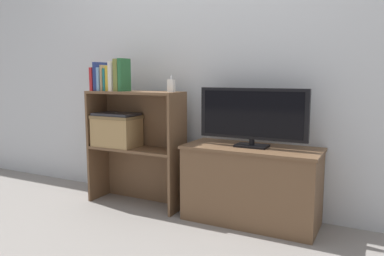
# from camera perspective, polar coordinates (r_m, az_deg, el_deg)

# --- Properties ---
(ground_plane) EXTENTS (16.00, 16.00, 0.00)m
(ground_plane) POSITION_cam_1_polar(r_m,az_deg,el_deg) (2.74, -1.31, -13.84)
(ground_plane) COLOR gray
(wall_back) EXTENTS (10.00, 0.05, 2.40)m
(wall_back) POSITION_cam_1_polar(r_m,az_deg,el_deg) (2.93, 2.64, 11.50)
(wall_back) COLOR silver
(wall_back) RESTS_ON ground_plane
(tv_stand) EXTENTS (0.94, 0.41, 0.53)m
(tv_stand) POSITION_cam_1_polar(r_m,az_deg,el_deg) (2.66, 8.97, -8.51)
(tv_stand) COLOR brown
(tv_stand) RESTS_ON ground_plane
(tv) EXTENTS (0.75, 0.14, 0.40)m
(tv) POSITION_cam_1_polar(r_m,az_deg,el_deg) (2.57, 9.19, 1.92)
(tv) COLOR black
(tv) RESTS_ON tv_stand
(bookshelf_lower_tier) EXTENTS (0.78, 0.27, 0.46)m
(bookshelf_lower_tier) POSITION_cam_1_polar(r_m,az_deg,el_deg) (3.06, -7.93, -6.00)
(bookshelf_lower_tier) COLOR brown
(bookshelf_lower_tier) RESTS_ON ground_plane
(bookshelf_upper_tier) EXTENTS (0.78, 0.27, 0.44)m
(bookshelf_upper_tier) POSITION_cam_1_polar(r_m,az_deg,el_deg) (2.98, -8.10, 2.41)
(bookshelf_upper_tier) COLOR brown
(bookshelf_upper_tier) RESTS_ON bookshelf_lower_tier
(book_crimson) EXTENTS (0.03, 0.15, 0.18)m
(book_crimson) POSITION_cam_1_polar(r_m,az_deg,el_deg) (3.12, -14.30, 7.23)
(book_crimson) COLOR #B22328
(book_crimson) RESTS_ON bookshelf_upper_tier
(book_navy) EXTENTS (0.04, 0.14, 0.22)m
(book_navy) POSITION_cam_1_polar(r_m,az_deg,el_deg) (3.10, -13.77, 7.62)
(book_navy) COLOR navy
(book_navy) RESTS_ON bookshelf_upper_tier
(book_skyblue) EXTENTS (0.02, 0.16, 0.18)m
(book_skyblue) POSITION_cam_1_polar(r_m,az_deg,el_deg) (3.07, -13.27, 7.25)
(book_skyblue) COLOR #709ECC
(book_skyblue) RESTS_ON bookshelf_upper_tier
(book_tan) EXTENTS (0.02, 0.14, 0.20)m
(book_tan) POSITION_cam_1_polar(r_m,az_deg,el_deg) (3.06, -12.91, 7.43)
(book_tan) COLOR tan
(book_tan) RESTS_ON bookshelf_upper_tier
(book_teal) EXTENTS (0.02, 0.12, 0.18)m
(book_teal) POSITION_cam_1_polar(r_m,az_deg,el_deg) (3.04, -12.57, 7.19)
(book_teal) COLOR #1E7075
(book_teal) RESTS_ON bookshelf_upper_tier
(book_mustard) EXTENTS (0.04, 0.13, 0.19)m
(book_mustard) POSITION_cam_1_polar(r_m,az_deg,el_deg) (3.02, -12.08, 7.38)
(book_mustard) COLOR gold
(book_mustard) RESTS_ON bookshelf_upper_tier
(book_ivory) EXTENTS (0.03, 0.16, 0.23)m
(book_ivory) POSITION_cam_1_polar(r_m,az_deg,el_deg) (3.00, -11.53, 7.72)
(book_ivory) COLOR silver
(book_ivory) RESTS_ON bookshelf_upper_tier
(book_olive) EXTENTS (0.04, 0.13, 0.25)m
(book_olive) POSITION_cam_1_polar(r_m,az_deg,el_deg) (2.97, -10.90, 7.92)
(book_olive) COLOR olive
(book_olive) RESTS_ON bookshelf_upper_tier
(book_forest) EXTENTS (0.03, 0.13, 0.25)m
(book_forest) POSITION_cam_1_polar(r_m,az_deg,el_deg) (2.95, -10.29, 7.97)
(book_forest) COLOR #286638
(book_forest) RESTS_ON bookshelf_upper_tier
(baby_monitor) EXTENTS (0.05, 0.04, 0.12)m
(baby_monitor) POSITION_cam_1_polar(r_m,az_deg,el_deg) (2.75, -3.19, 6.47)
(baby_monitor) COLOR white
(baby_monitor) RESTS_ON bookshelf_upper_tier
(storage_basket_left) EXTENTS (0.36, 0.23, 0.25)m
(storage_basket_left) POSITION_cam_1_polar(r_m,az_deg,el_deg) (3.05, -11.40, -0.22)
(storage_basket_left) COLOR tan
(storage_basket_left) RESTS_ON bookshelf_lower_tier
(laptop) EXTENTS (0.34, 0.22, 0.02)m
(laptop) POSITION_cam_1_polar(r_m,az_deg,el_deg) (3.03, -11.46, 2.08)
(laptop) COLOR #2D2D33
(laptop) RESTS_ON storage_basket_left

